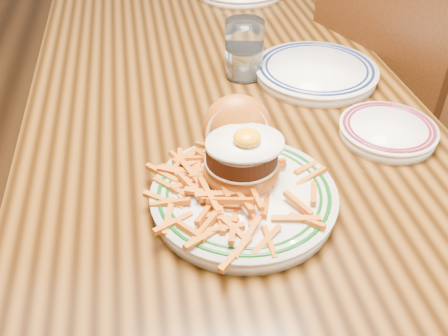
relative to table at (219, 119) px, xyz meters
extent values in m
plane|color=black|center=(0.00, 0.00, -0.66)|extent=(6.00, 6.00, 0.00)
cube|color=black|center=(0.00, 0.00, 0.06)|extent=(0.85, 1.60, 0.05)
cylinder|color=black|center=(-0.36, 0.74, -0.31)|extent=(0.07, 0.07, 0.70)
cylinder|color=black|center=(0.36, 0.74, -0.31)|extent=(0.07, 0.07, 0.70)
cylinder|color=#3E220D|center=(-0.58, -0.07, -0.45)|extent=(0.04, 0.04, 0.42)
cube|color=#3E220D|center=(0.62, 0.20, -0.20)|extent=(0.59, 0.59, 0.04)
cube|color=#3E220D|center=(0.43, 0.13, 0.07)|extent=(0.20, 0.43, 0.49)
cylinder|color=#3E220D|center=(0.73, 0.45, -0.44)|extent=(0.04, 0.04, 0.44)
cylinder|color=#3E220D|center=(0.37, 0.31, -0.44)|extent=(0.04, 0.04, 0.44)
cylinder|color=#3E220D|center=(0.52, -0.05, -0.44)|extent=(0.04, 0.04, 0.44)
cylinder|color=white|center=(-0.03, -0.40, 0.10)|extent=(0.30, 0.30, 0.02)
cylinder|color=white|center=(-0.03, -0.40, 0.11)|extent=(0.31, 0.31, 0.01)
torus|color=#0C4611|center=(-0.03, -0.40, 0.12)|extent=(0.28, 0.28, 0.01)
torus|color=#0C4611|center=(-0.03, -0.40, 0.12)|extent=(0.26, 0.26, 0.01)
ellipsoid|color=#AA5116|center=(-0.02, -0.36, 0.13)|extent=(0.13, 0.13, 0.06)
cylinder|color=beige|center=(-0.02, -0.36, 0.15)|extent=(0.12, 0.12, 0.00)
cylinder|color=black|center=(-0.02, -0.36, 0.17)|extent=(0.12, 0.12, 0.03)
ellipsoid|color=white|center=(-0.02, -0.37, 0.19)|extent=(0.13, 0.11, 0.01)
ellipsoid|color=orange|center=(-0.02, -0.37, 0.20)|extent=(0.05, 0.05, 0.02)
ellipsoid|color=#AA5116|center=(-0.02, -0.29, 0.17)|extent=(0.13, 0.11, 0.14)
cylinder|color=beige|center=(-0.02, -0.31, 0.17)|extent=(0.11, 0.05, 0.11)
cylinder|color=white|center=(0.29, -0.26, 0.10)|extent=(0.19, 0.19, 0.02)
cylinder|color=white|center=(0.29, -0.26, 0.11)|extent=(0.19, 0.19, 0.01)
torus|color=maroon|center=(0.29, -0.26, 0.11)|extent=(0.18, 0.18, 0.01)
torus|color=maroon|center=(0.29, -0.26, 0.11)|extent=(0.16, 0.16, 0.01)
cube|color=silver|center=(0.31, -0.25, 0.11)|extent=(0.07, 0.11, 0.00)
cylinder|color=white|center=(0.23, 0.00, 0.10)|extent=(0.28, 0.28, 0.02)
cylinder|color=white|center=(0.23, 0.00, 0.11)|extent=(0.29, 0.29, 0.01)
torus|color=#0D1945|center=(0.23, 0.00, 0.12)|extent=(0.27, 0.27, 0.01)
torus|color=#0D1945|center=(0.23, 0.00, 0.12)|extent=(0.24, 0.24, 0.01)
cylinder|color=white|center=(0.07, 0.04, 0.15)|extent=(0.09, 0.09, 0.13)
cylinder|color=silver|center=(0.07, 0.04, 0.12)|extent=(0.08, 0.08, 0.06)
camera|label=1|loc=(-0.17, -1.00, 0.65)|focal=40.00mm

